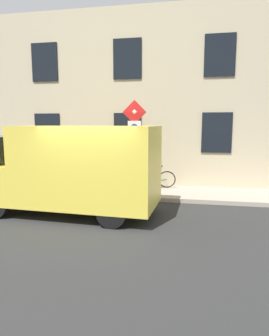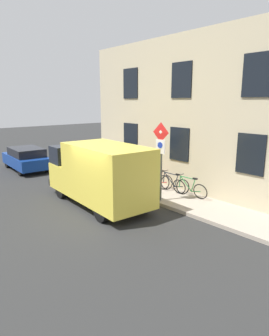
# 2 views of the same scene
# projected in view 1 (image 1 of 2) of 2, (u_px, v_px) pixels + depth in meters

# --- Properties ---
(ground_plane) EXTENTS (80.00, 80.00, 0.00)m
(ground_plane) POSITION_uv_depth(u_px,v_px,m) (95.00, 220.00, 8.03)
(ground_plane) COLOR #2A2A2A
(sidewalk_slab) EXTENTS (2.08, 14.41, 0.14)m
(sidewalk_slab) POSITION_uv_depth(u_px,v_px,m) (122.00, 191.00, 11.11)
(sidewalk_slab) COLOR #A89B8B
(sidewalk_slab) RESTS_ON ground_plane
(building_facade) EXTENTS (0.75, 12.41, 6.96)m
(building_facade) POSITION_uv_depth(u_px,v_px,m) (129.00, 101.00, 11.95)
(building_facade) COLOR #C5B694
(building_facade) RESTS_ON ground_plane
(sign_post_stacked) EXTENTS (0.17, 0.56, 3.06)m
(sign_post_stacked) POSITION_uv_depth(u_px,v_px,m) (134.00, 135.00, 9.87)
(sign_post_stacked) COLOR #474C47
(sign_post_stacked) RESTS_ON sidewalk_slab
(delivery_van) EXTENTS (2.28, 5.43, 2.50)m
(delivery_van) POSITION_uv_depth(u_px,v_px,m) (68.00, 168.00, 8.43)
(delivery_van) COLOR yellow
(delivery_van) RESTS_ON ground_plane
(bicycle_green) EXTENTS (0.46, 1.71, 0.89)m
(bicycle_green) POSITION_uv_depth(u_px,v_px,m) (153.00, 178.00, 11.32)
(bicycle_green) COLOR black
(bicycle_green) RESTS_ON sidewalk_slab
(bicycle_black) EXTENTS (0.46, 1.72, 0.89)m
(bicycle_black) POSITION_uv_depth(u_px,v_px,m) (129.00, 177.00, 11.50)
(bicycle_black) COLOR black
(bicycle_black) RESTS_ON sidewalk_slab
(bicycle_red) EXTENTS (0.46, 1.72, 0.89)m
(bicycle_red) POSITION_uv_depth(u_px,v_px,m) (105.00, 176.00, 11.67)
(bicycle_red) COLOR black
(bicycle_red) RESTS_ON sidewalk_slab
(pedestrian) EXTENTS (0.48, 0.44, 1.72)m
(pedestrian) POSITION_uv_depth(u_px,v_px,m) (70.00, 164.00, 11.19)
(pedestrian) COLOR #262B47
(pedestrian) RESTS_ON sidewalk_slab
(litter_bin) EXTENTS (0.44, 0.44, 0.90)m
(litter_bin) POSITION_uv_depth(u_px,v_px,m) (94.00, 180.00, 10.52)
(litter_bin) COLOR #2D5133
(litter_bin) RESTS_ON sidewalk_slab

